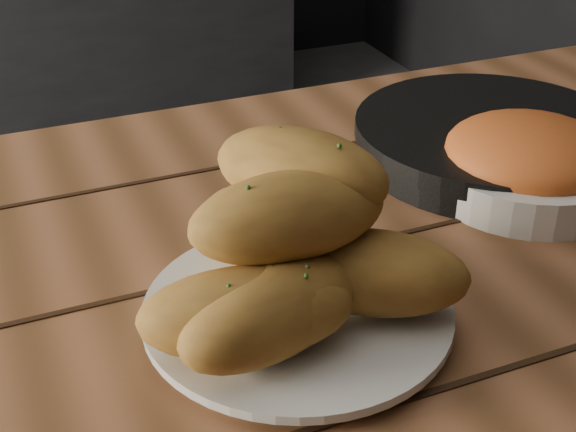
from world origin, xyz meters
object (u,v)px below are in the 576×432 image
at_px(skillet, 493,140).
at_px(plate, 297,313).
at_px(bread_rolls, 291,254).
at_px(bowl, 529,162).
at_px(table, 424,381).

bearing_deg(skillet, plate, -149.24).
relative_size(plate, bread_rolls, 0.90).
bearing_deg(bowl, table, -146.14).
xyz_separation_m(bread_rolls, bowl, (0.32, 0.12, -0.04)).
bearing_deg(plate, bowl, 20.22).
bearing_deg(skillet, table, -134.48).
height_order(plate, bread_rolls, bread_rolls).
bearing_deg(plate, bread_rolls, -148.55).
height_order(plate, bowl, bowl).
relative_size(plate, bowl, 1.21).
distance_m(bread_rolls, skillet, 0.39).
height_order(table, plate, plate).
bearing_deg(plate, table, -6.19).
xyz_separation_m(table, plate, (-0.12, 0.01, 0.10)).
bearing_deg(table, bread_rolls, 176.31).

